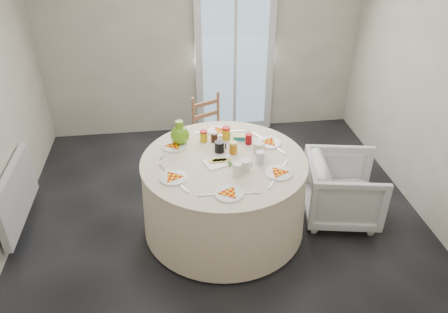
{
  "coord_description": "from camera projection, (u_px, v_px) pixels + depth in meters",
  "views": [
    {
      "loc": [
        -0.42,
        -3.32,
        2.87
      ],
      "look_at": [
        0.0,
        -0.05,
        0.8
      ],
      "focal_mm": 35.0,
      "sensor_mm": 36.0,
      "label": 1
    }
  ],
  "objects": [
    {
      "name": "armchair",
      "position": [
        344.0,
        184.0,
        4.24
      ],
      "size": [
        0.77,
        0.8,
        0.72
      ],
      "primitive_type": "imported",
      "rotation": [
        0.0,
        0.0,
        1.39
      ],
      "color": "silver",
      "rests_on": "floor"
    },
    {
      "name": "radiator",
      "position": [
        17.0,
        194.0,
        4.11
      ],
      "size": [
        0.07,
        1.0,
        0.55
      ],
      "primitive_type": "cube",
      "color": "silver",
      "rests_on": "floor"
    },
    {
      "name": "place_settings",
      "position": [
        224.0,
        159.0,
        3.91
      ],
      "size": [
        1.33,
        1.33,
        0.02
      ],
      "primitive_type": null,
      "rotation": [
        0.0,
        0.0,
        -0.05
      ],
      "color": "white",
      "rests_on": "table"
    },
    {
      "name": "mugs_glasses",
      "position": [
        241.0,
        153.0,
        3.93
      ],
      "size": [
        0.9,
        0.9,
        0.13
      ],
      "primitive_type": null,
      "rotation": [
        0.0,
        0.0,
        0.41
      ],
      "color": "#ABABAB",
      "rests_on": "table"
    },
    {
      "name": "jar_cluster",
      "position": [
        225.0,
        138.0,
        4.14
      ],
      "size": [
        0.52,
        0.35,
        0.14
      ],
      "primitive_type": null,
      "rotation": [
        0.0,
        0.0,
        -0.25
      ],
      "color": "#8A5F11",
      "rests_on": "table"
    },
    {
      "name": "floor",
      "position": [
        223.0,
        222.0,
        4.36
      ],
      "size": [
        4.0,
        4.0,
        0.0
      ],
      "primitive_type": "plane",
      "color": "black",
      "rests_on": "ground"
    },
    {
      "name": "wall_back",
      "position": [
        202.0,
        34.0,
        5.35
      ],
      "size": [
        4.0,
        0.02,
        2.6
      ],
      "primitive_type": "cube",
      "color": "#BCB5A3",
      "rests_on": "floor"
    },
    {
      "name": "table",
      "position": [
        224.0,
        195.0,
        4.12
      ],
      "size": [
        1.54,
        1.54,
        0.78
      ],
      "primitive_type": "cylinder",
      "color": "white",
      "rests_on": "floor"
    },
    {
      "name": "green_pitcher",
      "position": [
        180.0,
        134.0,
        4.1
      ],
      "size": [
        0.22,
        0.22,
        0.23
      ],
      "primitive_type": null,
      "rotation": [
        0.0,
        0.0,
        0.24
      ],
      "color": "#619E17",
      "rests_on": "table"
    },
    {
      "name": "glass_door",
      "position": [
        235.0,
        54.0,
        5.48
      ],
      "size": [
        1.0,
        0.08,
        2.1
      ],
      "primitive_type": "cube",
      "color": "silver",
      "rests_on": "floor"
    },
    {
      "name": "wooden_chair",
      "position": [
        213.0,
        130.0,
        5.01
      ],
      "size": [
        0.5,
        0.49,
        0.85
      ],
      "primitive_type": null,
      "rotation": [
        0.0,
        0.0,
        0.43
      ],
      "color": "#9C6547",
      "rests_on": "floor"
    },
    {
      "name": "cheese_platter",
      "position": [
        220.0,
        162.0,
        3.86
      ],
      "size": [
        0.31,
        0.25,
        0.03
      ],
      "primitive_type": null,
      "rotation": [
        0.0,
        0.0,
        0.34
      ],
      "color": "silver",
      "rests_on": "table"
    },
    {
      "name": "wall_right",
      "position": [
        445.0,
        91.0,
        3.89
      ],
      "size": [
        0.02,
        4.0,
        2.6
      ],
      "primitive_type": "cube",
      "color": "#BCB5A3",
      "rests_on": "floor"
    },
    {
      "name": "butter_tub",
      "position": [
        239.0,
        137.0,
        4.22
      ],
      "size": [
        0.13,
        0.1,
        0.04
      ],
      "primitive_type": "cube",
      "rotation": [
        0.0,
        0.0,
        -0.2
      ],
      "color": "#0F7D8F",
      "rests_on": "table"
    }
  ]
}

